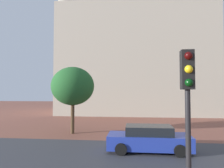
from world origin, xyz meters
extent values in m
plane|color=brown|center=(0.00, 10.00, 0.00)|extent=(120.00, 120.00, 0.00)
cube|color=#38383D|center=(0.00, 9.27, 0.00)|extent=(120.00, 7.85, 0.00)
cube|color=#B2A893|center=(1.45, 33.23, 8.15)|extent=(22.80, 13.83, 16.31)
cube|color=#38424C|center=(1.45, 33.23, 17.51)|extent=(20.97, 12.72, 2.40)
cube|color=#B2A893|center=(3.60, 33.23, 14.44)|extent=(5.29, 5.29, 28.88)
cylinder|color=#B2A893|center=(-8.45, 27.81, 9.90)|extent=(2.80, 2.80, 19.81)
cylinder|color=#B2A893|center=(11.35, 27.81, 9.48)|extent=(2.80, 2.80, 18.96)
cube|color=#23389E|center=(2.04, 11.00, 0.56)|extent=(4.59, 1.75, 0.77)
cube|color=black|center=(2.04, 11.00, 1.19)|extent=(2.57, 1.54, 0.49)
cylinder|color=black|center=(0.53, 10.12, 0.32)|extent=(0.64, 0.22, 0.64)
cylinder|color=black|center=(0.53, 11.87, 0.32)|extent=(0.64, 0.22, 0.64)
cylinder|color=black|center=(3.56, 10.12, 0.32)|extent=(0.64, 0.22, 0.64)
cylinder|color=black|center=(3.56, 11.87, 0.32)|extent=(0.64, 0.22, 0.64)
cylinder|color=black|center=(2.41, 4.18, 1.69)|extent=(0.12, 0.12, 3.39)
cube|color=black|center=(2.41, 4.18, 3.84)|extent=(0.28, 0.24, 0.90)
sphere|color=#390606|center=(2.41, 4.05, 4.14)|extent=(0.18, 0.18, 0.18)
sphere|color=yellow|center=(2.41, 4.05, 3.84)|extent=(0.18, 0.18, 0.18)
sphere|color=#06330C|center=(2.41, 4.05, 3.54)|extent=(0.18, 0.18, 0.18)
cylinder|color=#4C3823|center=(-3.70, 15.27, 1.22)|extent=(0.30, 0.30, 2.44)
ellipsoid|color=#235B28|center=(-3.70, 15.27, 3.83)|extent=(3.46, 3.46, 3.12)
camera|label=1|loc=(1.18, -0.51, 3.33)|focal=32.00mm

